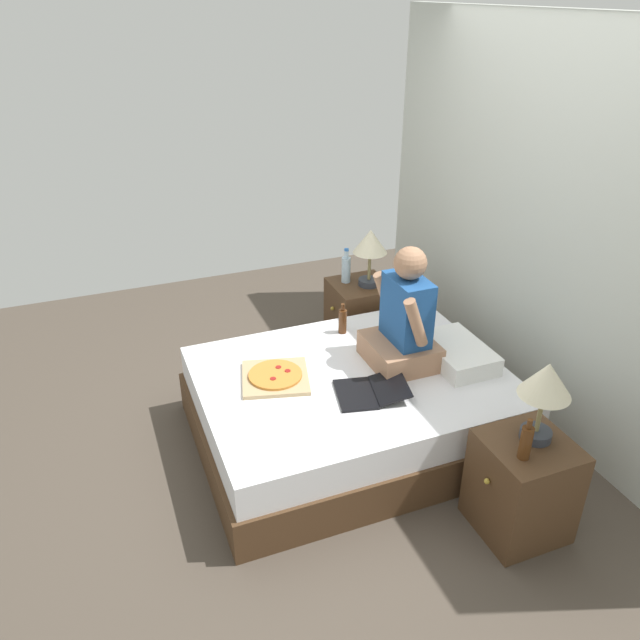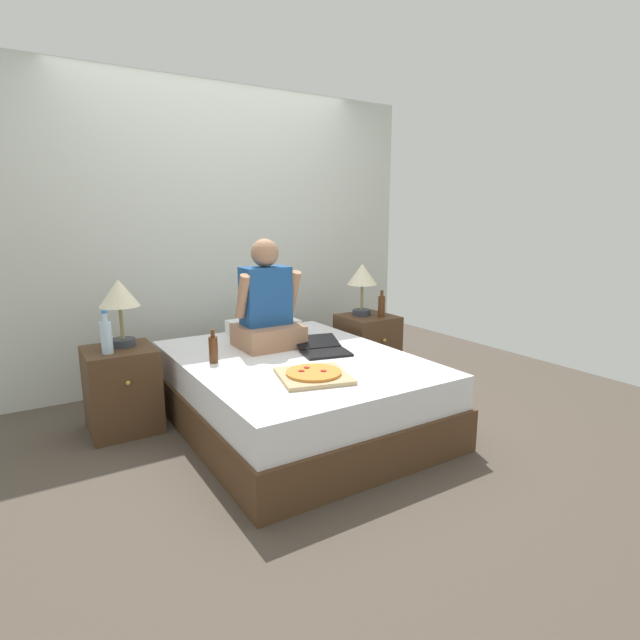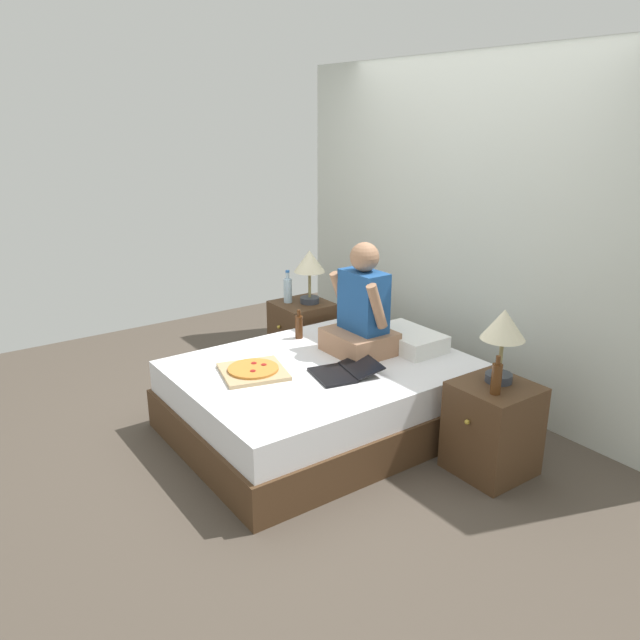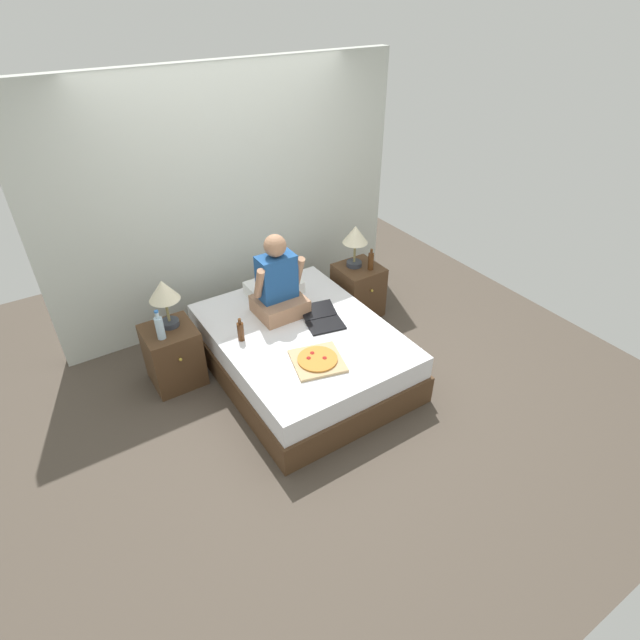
% 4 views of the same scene
% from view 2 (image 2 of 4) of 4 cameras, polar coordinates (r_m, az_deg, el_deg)
% --- Properties ---
extents(ground_plane, '(5.69, 5.69, 0.00)m').
position_cam_2_polar(ground_plane, '(3.57, -2.88, -11.67)').
color(ground_plane, '#4C4238').
extents(wall_back, '(3.69, 0.12, 2.50)m').
position_cam_2_polar(wall_back, '(4.48, -11.45, 9.42)').
color(wall_back, silver).
rests_on(wall_back, ground).
extents(bed, '(1.47, 1.93, 0.48)m').
position_cam_2_polar(bed, '(3.48, -2.92, -8.08)').
color(bed, '#4C331E').
rests_on(bed, ground).
extents(nightstand_left, '(0.44, 0.47, 0.57)m').
position_cam_2_polar(nightstand_left, '(3.62, -21.68, -7.37)').
color(nightstand_left, '#4C331E').
rests_on(nightstand_left, ground).
extents(lamp_on_left_nightstand, '(0.26, 0.26, 0.45)m').
position_cam_2_polar(lamp_on_left_nightstand, '(3.53, -21.95, 2.36)').
color(lamp_on_left_nightstand, '#333842').
rests_on(lamp_on_left_nightstand, nightstand_left).
extents(water_bottle, '(0.07, 0.07, 0.28)m').
position_cam_2_polar(water_bottle, '(3.42, -23.22, -1.72)').
color(water_bottle, silver).
rests_on(water_bottle, nightstand_left).
extents(nightstand_right, '(0.44, 0.47, 0.57)m').
position_cam_2_polar(nightstand_right, '(4.43, 5.41, -3.11)').
color(nightstand_right, '#4C331E').
rests_on(nightstand_right, ground).
extents(lamp_on_right_nightstand, '(0.26, 0.26, 0.45)m').
position_cam_2_polar(lamp_on_right_nightstand, '(4.33, 4.85, 4.80)').
color(lamp_on_right_nightstand, '#333842').
rests_on(lamp_on_right_nightstand, nightstand_right).
extents(beer_bottle, '(0.06, 0.06, 0.23)m').
position_cam_2_polar(beer_bottle, '(4.31, 7.05, 1.61)').
color(beer_bottle, '#512D14').
rests_on(beer_bottle, nightstand_right).
extents(pillow, '(0.52, 0.34, 0.12)m').
position_cam_2_polar(pillow, '(4.02, -6.49, -0.86)').
color(pillow, white).
rests_on(pillow, bed).
extents(person_seated, '(0.47, 0.40, 0.78)m').
position_cam_2_polar(person_seated, '(3.63, -6.10, 1.44)').
color(person_seated, '#A37556').
rests_on(person_seated, bed).
extents(laptop, '(0.40, 0.47, 0.07)m').
position_cam_2_polar(laptop, '(3.50, 0.34, -3.36)').
color(laptop, black).
rests_on(laptop, bed).
extents(pizza_box, '(0.49, 0.49, 0.05)m').
position_cam_2_polar(pizza_box, '(2.96, -0.74, -6.30)').
color(pizza_box, tan).
rests_on(pizza_box, bed).
extents(beer_bottle_on_bed, '(0.06, 0.06, 0.22)m').
position_cam_2_polar(beer_bottle_on_bed, '(3.31, -12.09, -3.26)').
color(beer_bottle_on_bed, '#4C2811').
rests_on(beer_bottle_on_bed, bed).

